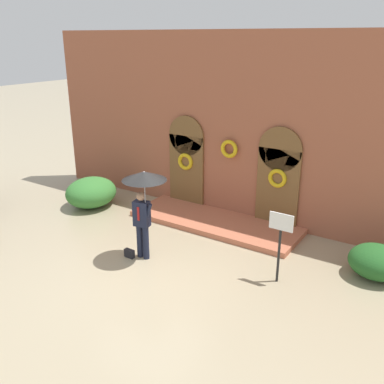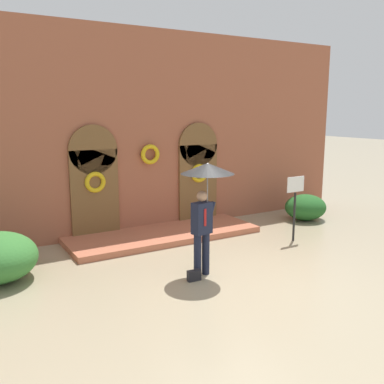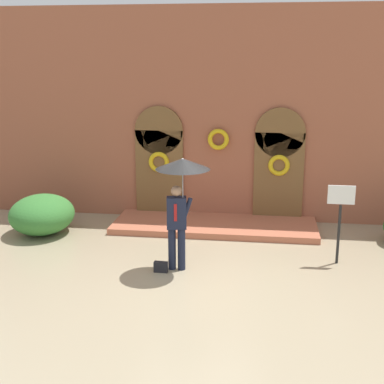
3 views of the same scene
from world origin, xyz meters
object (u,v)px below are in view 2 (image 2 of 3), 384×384
object	(u,v)px
person_with_umbrella	(206,185)
shrub_right	(305,207)
sign_post	(295,198)
handbag	(194,276)

from	to	relation	value
person_with_umbrella	shrub_right	size ratio (longest dim) A/B	1.78
person_with_umbrella	shrub_right	world-z (taller)	person_with_umbrella
person_with_umbrella	sign_post	xyz separation A→B (m)	(3.26, 0.80, -0.75)
sign_post	shrub_right	xyz separation A→B (m)	(1.89, 1.46, -0.76)
handbag	shrub_right	world-z (taller)	shrub_right
sign_post	person_with_umbrella	bearing A→B (deg)	-166.17
person_with_umbrella	sign_post	distance (m)	3.44
handbag	shrub_right	xyz separation A→B (m)	(5.55, 2.47, 0.29)
person_with_umbrella	sign_post	world-z (taller)	person_with_umbrella
sign_post	shrub_right	size ratio (longest dim) A/B	1.30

